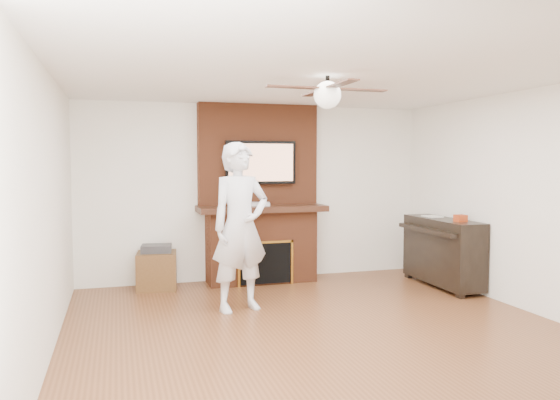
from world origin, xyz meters
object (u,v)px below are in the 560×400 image
object	(u,v)px
side_table	(157,269)
piano	(442,250)
fireplace	(260,211)
person	(240,227)

from	to	relation	value
side_table	piano	distance (m)	3.85
fireplace	piano	world-z (taller)	fireplace
person	piano	xyz separation A→B (m)	(2.88, 0.37, -0.46)
person	side_table	xyz separation A→B (m)	(-0.84, 1.35, -0.68)
fireplace	piano	size ratio (longest dim) A/B	1.77
person	side_table	distance (m)	1.73
fireplace	person	bearing A→B (deg)	-112.95
side_table	fireplace	bearing A→B (deg)	9.45
person	piano	bearing A→B (deg)	-8.13
person	side_table	world-z (taller)	person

